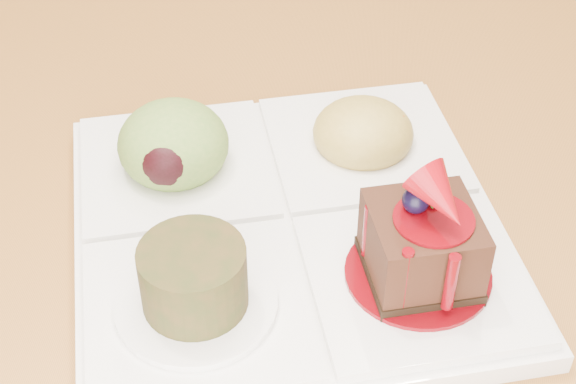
{
  "coord_description": "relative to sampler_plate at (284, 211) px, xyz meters",
  "views": [
    {
      "loc": [
        0.14,
        -1.1,
        1.1
      ],
      "look_at": [
        0.11,
        -0.75,
        0.79
      ],
      "focal_mm": 55.0,
      "sensor_mm": 36.0,
      "label": 1
    }
  ],
  "objects": [
    {
      "name": "ground",
      "position": [
        -0.11,
        0.75,
        -0.77
      ],
      "size": [
        6.0,
        6.0,
        0.0
      ],
      "primitive_type": "plane",
      "color": "brown"
    },
    {
      "name": "sampler_plate",
      "position": [
        0.0,
        0.0,
        0.0
      ],
      "size": [
        0.29,
        0.29,
        0.09
      ],
      "rotation": [
        0.0,
        0.0,
        0.27
      ],
      "color": "white",
      "rests_on": "dining_table"
    }
  ]
}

